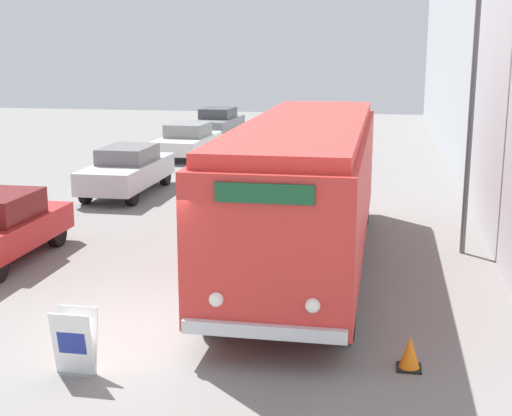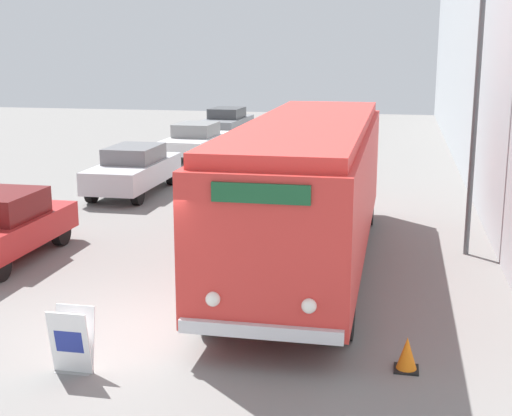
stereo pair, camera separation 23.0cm
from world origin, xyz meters
TOP-DOWN VIEW (x-y plane):
  - ground_plane at (0.00, 0.00)m, footprint 80.00×80.00m
  - building_wall_right at (6.58, 10.00)m, footprint 0.30×60.00m
  - vintage_bus at (2.33, 4.36)m, footprint 2.55×10.64m
  - sign_board at (-0.33, -1.48)m, footprint 0.60×0.37m
  - streetlamp at (5.77, 5.89)m, footprint 0.36×0.36m
  - parked_car_mid at (-4.11, 10.91)m, footprint 1.75×4.62m
  - parked_car_far at (-4.35, 18.78)m, footprint 1.99×4.51m
  - parked_car_distant at (-4.58, 25.26)m, footprint 2.00×4.54m
  - traffic_cone at (4.42, -0.46)m, footprint 0.36×0.36m

SIDE VIEW (x-z plane):
  - ground_plane at x=0.00m, z-range 0.00..0.00m
  - traffic_cone at x=4.42m, z-range -0.01..0.51m
  - sign_board at x=-0.33m, z-range -0.02..0.96m
  - parked_car_far at x=-4.35m, z-range 0.01..1.43m
  - parked_car_mid at x=-4.11m, z-range 0.02..1.54m
  - parked_car_distant at x=-4.58m, z-range 0.02..1.55m
  - vintage_bus at x=2.33m, z-range 0.22..3.35m
  - building_wall_right at x=6.58m, z-range 0.00..8.75m
  - streetlamp at x=5.77m, z-range 1.00..8.25m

